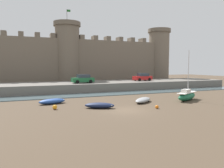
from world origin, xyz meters
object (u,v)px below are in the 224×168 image
(rowboat_midflat_right, at_px, (143,100))
(mooring_buoy_near_shore, at_px, (55,107))
(sailboat_foreground_right, at_px, (187,96))
(rowboat_midflat_centre, at_px, (52,101))
(car_quay_centre_west, at_px, (83,79))
(mooring_buoy_near_channel, at_px, (157,107))
(car_quay_west, at_px, (143,77))
(rowboat_foreground_left, at_px, (100,105))

(rowboat_midflat_right, bearing_deg, mooring_buoy_near_shore, -177.73)
(sailboat_foreground_right, distance_m, rowboat_midflat_centre, 18.18)
(mooring_buoy_near_shore, relative_size, car_quay_centre_west, 0.12)
(sailboat_foreground_right, bearing_deg, rowboat_midflat_right, 173.04)
(mooring_buoy_near_channel, distance_m, car_quay_centre_west, 19.72)
(mooring_buoy_near_shore, bearing_deg, car_quay_west, 39.24)
(rowboat_midflat_right, height_order, rowboat_foreground_left, rowboat_foreground_left)
(rowboat_midflat_right, xyz_separation_m, mooring_buoy_near_shore, (-11.35, -0.45, -0.07))
(mooring_buoy_near_shore, xyz_separation_m, car_quay_centre_west, (7.20, 15.49, 2.12))
(mooring_buoy_near_shore, height_order, car_quay_west, car_quay_west)
(sailboat_foreground_right, xyz_separation_m, car_quay_centre_west, (-10.69, 15.84, 1.71))
(mooring_buoy_near_channel, height_order, car_quay_west, car_quay_west)
(rowboat_midflat_right, distance_m, car_quay_west, 19.24)
(sailboat_foreground_right, xyz_separation_m, rowboat_foreground_left, (-13.10, -0.83, -0.33))
(rowboat_foreground_left, xyz_separation_m, car_quay_centre_west, (2.41, 16.67, 2.04))
(rowboat_midflat_right, bearing_deg, car_quay_centre_west, 105.45)
(rowboat_foreground_left, relative_size, mooring_buoy_near_shore, 7.00)
(rowboat_midflat_centre, bearing_deg, rowboat_midflat_right, -16.74)
(rowboat_midflat_right, bearing_deg, rowboat_midflat_centre, 163.26)
(mooring_buoy_near_channel, distance_m, mooring_buoy_near_shore, 11.33)
(sailboat_foreground_right, relative_size, rowboat_midflat_right, 1.80)
(sailboat_foreground_right, height_order, rowboat_foreground_left, sailboat_foreground_right)
(rowboat_foreground_left, relative_size, mooring_buoy_near_channel, 8.99)
(car_quay_centre_west, bearing_deg, rowboat_foreground_left, -98.23)
(rowboat_midflat_centre, relative_size, rowboat_foreground_left, 1.03)
(sailboat_foreground_right, distance_m, mooring_buoy_near_shore, 17.89)
(rowboat_midflat_right, relative_size, car_quay_centre_west, 0.92)
(sailboat_foreground_right, xyz_separation_m, car_quay_west, (2.99, 17.40, 1.71))
(rowboat_midflat_right, distance_m, car_quay_centre_west, 15.74)
(mooring_buoy_near_channel, bearing_deg, rowboat_midflat_right, 80.86)
(rowboat_midflat_right, height_order, mooring_buoy_near_channel, rowboat_midflat_right)
(rowboat_foreground_left, xyz_separation_m, mooring_buoy_near_shore, (-4.79, 1.18, -0.08))
(rowboat_midflat_centre, bearing_deg, mooring_buoy_near_channel, -35.98)
(rowboat_foreground_left, bearing_deg, sailboat_foreground_right, 3.64)
(rowboat_foreground_left, distance_m, mooring_buoy_near_channel, 6.44)
(sailboat_foreground_right, height_order, rowboat_midflat_right, sailboat_foreground_right)
(mooring_buoy_near_shore, bearing_deg, rowboat_midflat_centre, 87.14)
(rowboat_foreground_left, relative_size, car_quay_centre_west, 0.85)
(sailboat_foreground_right, relative_size, rowboat_foreground_left, 1.95)
(sailboat_foreground_right, distance_m, rowboat_foreground_left, 13.13)
(rowboat_midflat_centre, distance_m, rowboat_foreground_left, 6.78)
(car_quay_centre_west, bearing_deg, rowboat_midflat_centre, -120.95)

